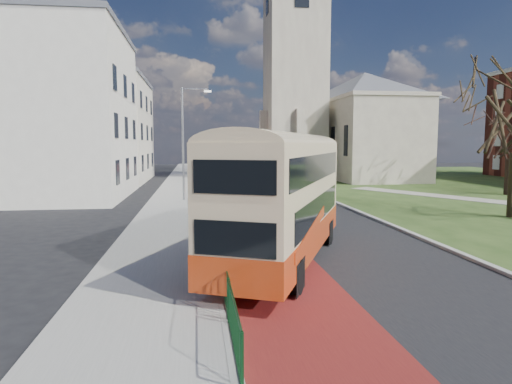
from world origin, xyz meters
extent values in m
plane|color=black|center=(0.00, 0.00, 0.00)|extent=(160.00, 160.00, 0.00)
cube|color=black|center=(1.50, 20.00, 0.01)|extent=(9.00, 120.00, 0.01)
cube|color=#591414|center=(-1.20, 20.00, 0.01)|extent=(3.40, 120.00, 0.01)
cube|color=gray|center=(-5.00, 20.00, 0.06)|extent=(4.00, 120.00, 0.12)
cube|color=#999993|center=(-3.00, 20.00, 0.07)|extent=(0.25, 120.00, 0.13)
cube|color=#999993|center=(6.10, 22.00, 0.07)|extent=(0.25, 80.00, 0.13)
cylinder|color=#0C3718|center=(-2.95, 4.00, 1.10)|extent=(0.04, 24.00, 0.04)
cylinder|color=#0C3718|center=(-2.95, 4.00, 0.15)|extent=(0.04, 24.00, 0.04)
cube|color=gray|center=(8.00, 38.00, 12.00)|extent=(6.50, 6.50, 24.00)
cube|color=gray|center=(16.50, 38.00, 4.50)|extent=(9.00, 18.00, 9.00)
pyramid|color=#565960|center=(16.50, 38.00, 12.60)|extent=(9.00, 18.00, 3.60)
cube|color=beige|center=(-14.00, 22.00, 6.25)|extent=(10.00, 14.00, 12.50)
cube|color=#565960|center=(-14.00, 22.00, 12.75)|extent=(10.30, 14.30, 0.50)
cube|color=beige|center=(-14.00, 38.00, 5.50)|extent=(10.00, 16.00, 11.00)
cube|color=#565960|center=(-14.00, 38.00, 11.25)|extent=(10.30, 16.30, 0.50)
cylinder|color=gray|center=(-4.50, 18.00, 4.12)|extent=(0.16, 0.16, 8.00)
cylinder|color=gray|center=(-3.60, 18.00, 8.02)|extent=(1.80, 0.10, 0.10)
cube|color=silver|center=(-2.70, 18.00, 7.87)|extent=(0.50, 0.18, 0.12)
cube|color=#B03310|center=(-0.65, 0.20, 0.96)|extent=(6.44, 10.47, 0.94)
cube|color=#D0BA8E|center=(-0.65, 0.20, 2.81)|extent=(6.39, 10.41, 2.74)
cube|color=black|center=(-1.62, 0.94, 1.96)|extent=(3.53, 7.80, 0.90)
cube|color=black|center=(0.54, -0.03, 1.96)|extent=(3.53, 7.80, 0.90)
cube|color=black|center=(-1.73, 0.68, 3.37)|extent=(3.87, 8.56, 0.85)
cube|color=black|center=(0.43, -0.29, 3.37)|extent=(3.87, 8.56, 0.85)
cube|color=black|center=(1.45, 4.91, 1.96)|extent=(1.97, 0.94, 0.99)
cube|color=black|center=(1.45, 4.91, 3.37)|extent=(1.97, 0.94, 0.85)
cube|color=orange|center=(1.45, 4.91, 3.91)|extent=(1.58, 0.78, 0.28)
cylinder|color=black|center=(-0.20, 3.86, 0.49)|extent=(0.66, 1.01, 0.98)
cylinder|color=black|center=(1.78, 2.98, 0.49)|extent=(0.66, 1.01, 0.98)
cylinder|color=black|center=(-2.91, -2.21, 0.49)|extent=(0.66, 1.01, 0.98)
cylinder|color=black|center=(-0.93, -3.09, 0.49)|extent=(0.66, 1.01, 0.98)
cylinder|color=black|center=(21.43, 18.75, 1.50)|extent=(0.48, 0.48, 2.93)
camera|label=1|loc=(-3.66, -15.09, 4.14)|focal=32.00mm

